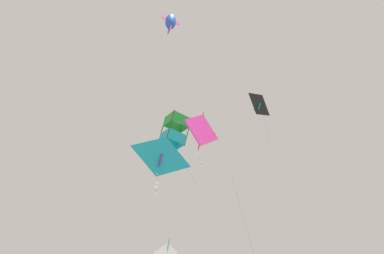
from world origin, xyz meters
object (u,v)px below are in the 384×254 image
at_px(kite_fish_far_centre, 171,22).
at_px(kite_delta_near_right, 161,157).
at_px(kite_delta_highest, 259,105).
at_px(kite_diamond_low_drifter, 202,131).
at_px(kite_box_mid_left, 175,131).

distance_m(kite_fish_far_centre, kite_delta_near_right, 13.53).
xyz_separation_m(kite_delta_highest, kite_diamond_low_drifter, (-11.23, 1.36, -14.27)).
distance_m(kite_fish_far_centre, kite_diamond_low_drifter, 16.15).
bearing_deg(kite_fish_far_centre, kite_delta_highest, 18.23).
height_order(kite_diamond_low_drifter, kite_delta_near_right, kite_delta_near_right).
relative_size(kite_box_mid_left, kite_diamond_low_drifter, 0.67).
bearing_deg(kite_delta_highest, kite_fish_far_centre, 173.84).
bearing_deg(kite_diamond_low_drifter, kite_delta_highest, 17.52).
distance_m(kite_box_mid_left, kite_delta_highest, 10.73).
relative_size(kite_box_mid_left, kite_delta_near_right, 2.00).
distance_m(kite_fish_far_centre, kite_delta_highest, 10.88).
bearing_deg(kite_box_mid_left, kite_diamond_low_drifter, -106.99).
height_order(kite_fish_far_centre, kite_box_mid_left, kite_fish_far_centre).
bearing_deg(kite_diamond_low_drifter, kite_delta_near_right, 75.42).
bearing_deg(kite_delta_highest, kite_box_mid_left, 154.76).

